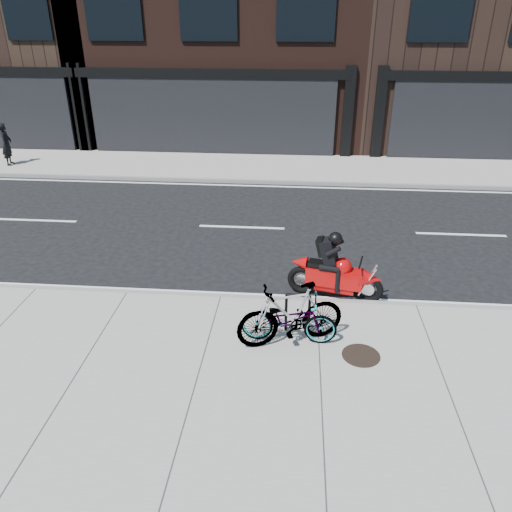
# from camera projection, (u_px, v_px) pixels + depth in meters

# --- Properties ---
(ground) EXTENTS (120.00, 120.00, 0.00)m
(ground) POSITION_uv_depth(u_px,v_px,m) (233.00, 259.00, 12.22)
(ground) COLOR black
(ground) RESTS_ON ground
(sidewalk_near) EXTENTS (60.00, 6.00, 0.13)m
(sidewalk_near) POSITION_uv_depth(u_px,v_px,m) (192.00, 400.00, 7.73)
(sidewalk_near) COLOR gray
(sidewalk_near) RESTS_ON ground
(sidewalk_far) EXTENTS (60.00, 3.50, 0.13)m
(sidewalk_far) POSITION_uv_depth(u_px,v_px,m) (258.00, 167.00, 19.11)
(sidewalk_far) COLOR gray
(sidewalk_far) RESTS_ON ground
(bike_rack) EXTENTS (0.47, 0.09, 0.79)m
(bike_rack) POSITION_uv_depth(u_px,v_px,m) (298.00, 310.00, 9.08)
(bike_rack) COLOR black
(bike_rack) RESTS_ON sidewalk_near
(bicycle_front) EXTENTS (1.72, 0.63, 0.90)m
(bicycle_front) POSITION_uv_depth(u_px,v_px,m) (289.00, 319.00, 8.83)
(bicycle_front) COLOR gray
(bicycle_front) RESTS_ON sidewalk_near
(bicycle_rear) EXTENTS (2.02, 1.17, 1.17)m
(bicycle_rear) POSITION_uv_depth(u_px,v_px,m) (291.00, 314.00, 8.73)
(bicycle_rear) COLOR gray
(bicycle_rear) RESTS_ON sidewalk_near
(motorcycle) EXTENTS (2.01, 0.81, 1.51)m
(motorcycle) POSITION_uv_depth(u_px,v_px,m) (339.00, 272.00, 10.32)
(motorcycle) COLOR black
(motorcycle) RESTS_ON ground
(pedestrian) EXTENTS (0.50, 0.64, 1.57)m
(pedestrian) POSITION_uv_depth(u_px,v_px,m) (6.00, 144.00, 18.84)
(pedestrian) COLOR black
(pedestrian) RESTS_ON sidewalk_far
(manhole_cover) EXTENTS (0.78, 0.78, 0.02)m
(manhole_cover) POSITION_uv_depth(u_px,v_px,m) (361.00, 355.00, 8.62)
(manhole_cover) COLOR black
(manhole_cover) RESTS_ON sidewalk_near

